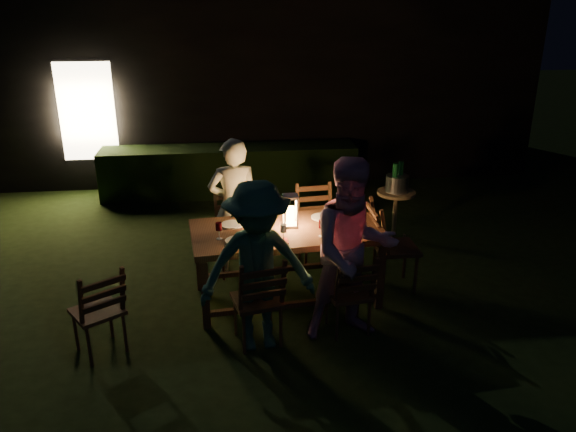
{
  "coord_description": "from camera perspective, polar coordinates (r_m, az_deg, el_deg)",
  "views": [
    {
      "loc": [
        -0.57,
        -5.34,
        3.07
      ],
      "look_at": [
        0.08,
        0.32,
        0.87
      ],
      "focal_mm": 35.0,
      "sensor_mm": 36.0,
      "label": 1
    }
  ],
  "objects": [
    {
      "name": "person_opp_right",
      "position": [
        5.25,
        6.62,
        -3.54
      ],
      "size": [
        0.93,
        0.76,
        1.79
      ],
      "primitive_type": "imported",
      "rotation": [
        0.0,
        0.0,
        0.1
      ],
      "color": "#E9A0C0",
      "rests_on": "ground"
    },
    {
      "name": "side_table",
      "position": [
        7.64,
        10.92,
        1.89
      ],
      "size": [
        0.51,
        0.51,
        0.69
      ],
      "color": "brown",
      "rests_on": "ground"
    },
    {
      "name": "wineglass_d",
      "position": [
        6.17,
        5.15,
        0.57
      ],
      "size": [
        0.06,
        0.06,
        0.18
      ],
      "primitive_type": null,
      "color": "#59070F",
      "rests_on": "dining_table"
    },
    {
      "name": "plate_near_right",
      "position": [
        5.8,
        4.7,
        -1.66
      ],
      "size": [
        0.25,
        0.25,
        0.01
      ],
      "primitive_type": "cylinder",
      "color": "white",
      "rests_on": "dining_table"
    },
    {
      "name": "wineglass_c",
      "position": [
        5.67,
        3.45,
        -1.27
      ],
      "size": [
        0.06,
        0.06,
        0.18
      ],
      "primitive_type": null,
      "color": "#59070F",
      "rests_on": "dining_table"
    },
    {
      "name": "person_house_side",
      "position": [
        6.58,
        -5.49,
        0.96
      ],
      "size": [
        0.63,
        0.45,
        1.63
      ],
      "primitive_type": "imported",
      "rotation": [
        0.0,
        0.0,
        3.24
      ],
      "color": "beige",
      "rests_on": "ground"
    },
    {
      "name": "wineglass_e",
      "position": [
        5.56,
        -0.47,
        -1.69
      ],
      "size": [
        0.06,
        0.06,
        0.18
      ],
      "primitive_type": null,
      "color": "silver",
      "rests_on": "dining_table"
    },
    {
      "name": "bottle_bucket_b",
      "position": [
        7.62,
        11.32,
        3.72
      ],
      "size": [
        0.07,
        0.07,
        0.32
      ],
      "primitive_type": "cylinder",
      "color": "#0F471E",
      "rests_on": "side_table"
    },
    {
      "name": "chair_spare",
      "position": [
        5.51,
        -18.55,
        -10.53
      ],
      "size": [
        0.59,
        0.6,
        0.93
      ],
      "rotation": [
        0.0,
        0.0,
        0.58
      ],
      "color": "#492918",
      "rests_on": "ground"
    },
    {
      "name": "chair_far_left",
      "position": [
        6.73,
        -5.29,
        -3.32
      ],
      "size": [
        0.49,
        0.52,
        0.98
      ],
      "rotation": [
        0.0,
        0.0,
        3.26
      ],
      "color": "#492918",
      "rests_on": "ground"
    },
    {
      "name": "napkin_left",
      "position": [
        5.57,
        -0.92,
        -2.58
      ],
      "size": [
        0.18,
        0.14,
        0.01
      ],
      "primitive_type": "cube",
      "color": "red",
      "rests_on": "dining_table"
    },
    {
      "name": "wineglass_b",
      "position": [
        5.65,
        -7.02,
        -1.51
      ],
      "size": [
        0.06,
        0.06,
        0.18
      ],
      "primitive_type": null,
      "color": "#59070F",
      "rests_on": "dining_table"
    },
    {
      "name": "ice_bucket",
      "position": [
        7.58,
        11.02,
        3.26
      ],
      "size": [
        0.3,
        0.3,
        0.22
      ],
      "primitive_type": "cylinder",
      "color": "#A5A8AD",
      "rests_on": "side_table"
    },
    {
      "name": "bottle_table",
      "position": [
        5.79,
        -2.54,
        -0.21
      ],
      "size": [
        0.07,
        0.07,
        0.28
      ],
      "primitive_type": "cylinder",
      "color": "#0F471E",
      "rests_on": "dining_table"
    },
    {
      "name": "dining_table",
      "position": [
        5.92,
        -0.12,
        -2.02
      ],
      "size": [
        2.08,
        1.19,
        0.83
      ],
      "rotation": [
        0.0,
        0.0,
        0.1
      ],
      "color": "#492918",
      "rests_on": "ground"
    },
    {
      "name": "wineglass_a",
      "position": [
        6.06,
        -3.46,
        0.23
      ],
      "size": [
        0.06,
        0.06,
        0.18
      ],
      "primitive_type": null,
      "color": "#59070F",
      "rests_on": "dining_table"
    },
    {
      "name": "plate_near_left",
      "position": [
        5.6,
        -5.15,
        -2.51
      ],
      "size": [
        0.25,
        0.25,
        0.01
      ],
      "primitive_type": "cylinder",
      "color": "white",
      "rests_on": "dining_table"
    },
    {
      "name": "chair_near_left",
      "position": [
        5.38,
        -3.06,
        -10.02
      ],
      "size": [
        0.52,
        0.55,
        0.97
      ],
      "rotation": [
        0.0,
        0.0,
        0.22
      ],
      "color": "#492918",
      "rests_on": "ground"
    },
    {
      "name": "lantern",
      "position": [
        5.89,
        0.25,
        0.35
      ],
      "size": [
        0.16,
        0.16,
        0.35
      ],
      "color": "white",
      "rests_on": "dining_table"
    },
    {
      "name": "plate_far_right",
      "position": [
        6.19,
        3.51,
        -0.12
      ],
      "size": [
        0.25,
        0.25,
        0.01
      ],
      "primitive_type": "cylinder",
      "color": "white",
      "rests_on": "dining_table"
    },
    {
      "name": "phone",
      "position": [
        5.52,
        -5.75,
        -2.93
      ],
      "size": [
        0.14,
        0.07,
        0.01
      ],
      "primitive_type": "cube",
      "color": "black",
      "rests_on": "dining_table"
    },
    {
      "name": "bottle_bucket_a",
      "position": [
        7.52,
        10.77,
        3.52
      ],
      "size": [
        0.07,
        0.07,
        0.32
      ],
      "primitive_type": "cylinder",
      "color": "#0F471E",
      "rests_on": "side_table"
    },
    {
      "name": "chair_near_right",
      "position": [
        5.58,
        6.19,
        -9.13
      ],
      "size": [
        0.45,
        0.48,
        0.9
      ],
      "rotation": [
        0.0,
        0.0,
        0.13
      ],
      "color": "#492918",
      "rests_on": "ground"
    },
    {
      "name": "person_opp_left",
      "position": [
        5.08,
        -3.11,
        -5.26
      ],
      "size": [
        1.11,
        0.71,
        1.63
      ],
      "primitive_type": "imported",
      "rotation": [
        0.0,
        0.0,
        0.1
      ],
      "color": "#356A53",
      "rests_on": "ground"
    },
    {
      "name": "garden_envelope",
      "position": [
        11.61,
        -3.88,
        13.68
      ],
      "size": [
        40.0,
        40.0,
        3.2
      ],
      "color": "black",
      "rests_on": "ground"
    },
    {
      "name": "napkin_right",
      "position": [
        5.76,
        5.88,
        -1.89
      ],
      "size": [
        0.18,
        0.14,
        0.01
      ],
      "primitive_type": "cube",
      "color": "red",
      "rests_on": "dining_table"
    },
    {
      "name": "plate_far_left",
      "position": [
        6.0,
        -5.71,
        -0.87
      ],
      "size": [
        0.25,
        0.25,
        0.01
      ],
      "primitive_type": "cylinder",
      "color": "white",
      "rests_on": "dining_table"
    },
    {
      "name": "chair_far_right",
      "position": [
        6.9,
        2.97,
        -2.51
      ],
      "size": [
        0.49,
        0.53,
        1.02
      ],
      "rotation": [
        0.0,
        0.0,
        3.23
      ],
      "color": "#492918",
      "rests_on": "ground"
    },
    {
      "name": "chair_end",
      "position": [
        6.45,
        10.63,
        -4.51
      ],
      "size": [
        0.51,
        0.48,
        1.06
      ],
      "rotation": [
        0.0,
        0.0,
        -1.57
      ],
      "color": "#492918",
      "rests_on": "ground"
    }
  ]
}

